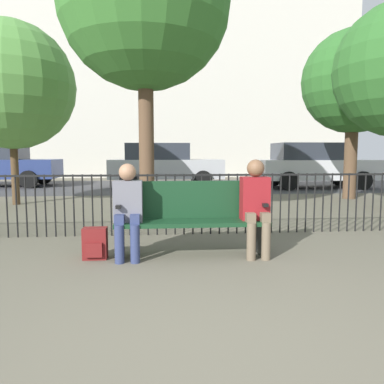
% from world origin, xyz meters
% --- Properties ---
extents(ground_plane, '(80.00, 80.00, 0.00)m').
position_xyz_m(ground_plane, '(0.00, 0.00, 0.00)').
color(ground_plane, '#605B4C').
extents(park_bench, '(1.86, 0.45, 0.92)m').
position_xyz_m(park_bench, '(0.00, 2.35, 0.50)').
color(park_bench, '#14381E').
rests_on(park_bench, ground).
extents(seated_person_0, '(0.34, 0.39, 1.15)m').
position_xyz_m(seated_person_0, '(-0.77, 2.21, 0.65)').
color(seated_person_0, navy).
rests_on(seated_person_0, ground).
extents(seated_person_1, '(0.34, 0.39, 1.19)m').
position_xyz_m(seated_person_1, '(0.78, 2.22, 0.67)').
color(seated_person_1, brown).
rests_on(seated_person_1, ground).
extents(backpack, '(0.28, 0.21, 0.38)m').
position_xyz_m(backpack, '(-1.17, 2.25, 0.19)').
color(backpack, maroon).
rests_on(backpack, ground).
extents(fence_railing, '(9.01, 0.03, 0.95)m').
position_xyz_m(fence_railing, '(-0.02, 3.52, 0.56)').
color(fence_railing, black).
rests_on(fence_railing, ground).
extents(tree_1, '(3.04, 3.04, 4.39)m').
position_xyz_m(tree_1, '(-3.94, 7.26, 2.87)').
color(tree_1, '#4C3823').
rests_on(tree_1, ground).
extents(tree_2, '(2.79, 2.79, 4.59)m').
position_xyz_m(tree_2, '(4.87, 7.75, 3.17)').
color(tree_2, brown).
rests_on(tree_2, ground).
extents(tree_3, '(3.07, 3.07, 5.47)m').
position_xyz_m(tree_3, '(-0.63, 4.75, 3.91)').
color(tree_3, brown).
rests_on(tree_3, ground).
extents(street_surface, '(24.00, 6.00, 0.01)m').
position_xyz_m(street_surface, '(0.00, 12.00, 0.00)').
color(street_surface, '#3D3D3F').
rests_on(street_surface, ground).
extents(parked_car_0, '(4.20, 1.94, 1.62)m').
position_xyz_m(parked_car_0, '(-0.26, 11.90, 0.84)').
color(parked_car_0, '#B7B7BC').
rests_on(parked_car_0, ground).
extents(parked_car_2, '(4.20, 1.94, 1.62)m').
position_xyz_m(parked_car_2, '(5.14, 10.89, 0.84)').
color(parked_car_2, silver).
rests_on(parked_car_2, ground).
extents(building_facade, '(20.00, 6.00, 15.12)m').
position_xyz_m(building_facade, '(0.00, 20.00, 7.56)').
color(building_facade, beige).
rests_on(building_facade, ground).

